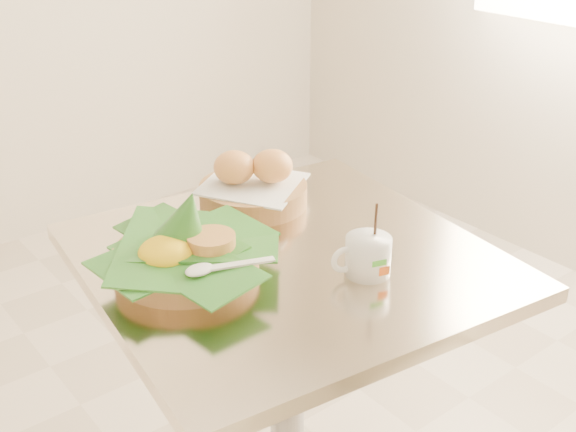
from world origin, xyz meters
TOP-DOWN VIEW (x-y plane):
  - cafe_table at (0.18, -0.05)m, footprint 0.78×0.78m
  - rice_basket at (0.00, 0.01)m, footprint 0.32×0.32m
  - bread_basket at (0.26, 0.16)m, footprint 0.27×0.27m
  - coffee_mug at (0.25, -0.20)m, footprint 0.11×0.09m

SIDE VIEW (x-z plane):
  - cafe_table at x=0.18m, z-range 0.15..0.90m
  - coffee_mug at x=0.25m, z-range 0.72..0.86m
  - bread_basket at x=0.26m, z-range 0.73..0.85m
  - rice_basket at x=0.00m, z-range 0.71..0.87m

